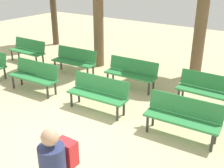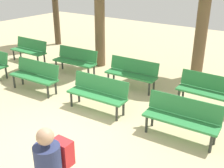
{
  "view_description": "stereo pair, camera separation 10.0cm",
  "coord_description": "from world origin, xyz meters",
  "px_view_note": "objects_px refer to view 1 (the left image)",
  "views": [
    {
      "loc": [
        3.83,
        -3.48,
        3.42
      ],
      "look_at": [
        0.0,
        2.1,
        0.55
      ],
      "focal_mm": 44.33,
      "sensor_mm": 36.0,
      "label": 1
    },
    {
      "loc": [
        3.91,
        -3.42,
        3.42
      ],
      "look_at": [
        0.0,
        2.1,
        0.55
      ],
      "focal_mm": 44.33,
      "sensor_mm": 36.0,
      "label": 2
    }
  ],
  "objects_px": {
    "bench_r1_c1": "(75,60)",
    "bench_r1_c3": "(209,89)",
    "bench_r0_c2": "(98,92)",
    "bench_r0_c1": "(34,75)",
    "bench_r1_c2": "(131,72)",
    "bench_r1_c0": "(28,49)",
    "bench_r0_c3": "(183,116)"
  },
  "relations": [
    {
      "from": "bench_r0_c2",
      "to": "bench_r1_c2",
      "type": "height_order",
      "value": "same"
    },
    {
      "from": "bench_r0_c2",
      "to": "bench_r1_c3",
      "type": "relative_size",
      "value": 1.01
    },
    {
      "from": "bench_r1_c0",
      "to": "bench_r1_c3",
      "type": "relative_size",
      "value": 1.0
    },
    {
      "from": "bench_r0_c2",
      "to": "bench_r1_c1",
      "type": "height_order",
      "value": "same"
    },
    {
      "from": "bench_r0_c1",
      "to": "bench_r0_c2",
      "type": "xyz_separation_m",
      "value": [
        2.28,
        0.09,
        0.0
      ]
    },
    {
      "from": "bench_r1_c0",
      "to": "bench_r1_c3",
      "type": "height_order",
      "value": "same"
    },
    {
      "from": "bench_r0_c2",
      "to": "bench_r1_c0",
      "type": "xyz_separation_m",
      "value": [
        -4.61,
        1.6,
        0.0
      ]
    },
    {
      "from": "bench_r0_c2",
      "to": "bench_r1_c1",
      "type": "distance_m",
      "value": 2.8
    },
    {
      "from": "bench_r0_c2",
      "to": "bench_r1_c0",
      "type": "relative_size",
      "value": 1.01
    },
    {
      "from": "bench_r0_c1",
      "to": "bench_r1_c2",
      "type": "xyz_separation_m",
      "value": [
        2.23,
        1.82,
        0.0
      ]
    },
    {
      "from": "bench_r0_c1",
      "to": "bench_r0_c3",
      "type": "distance_m",
      "value": 4.5
    },
    {
      "from": "bench_r1_c0",
      "to": "bench_r1_c3",
      "type": "distance_m",
      "value": 6.86
    },
    {
      "from": "bench_r0_c2",
      "to": "bench_r1_c0",
      "type": "height_order",
      "value": "same"
    },
    {
      "from": "bench_r0_c1",
      "to": "bench_r1_c3",
      "type": "distance_m",
      "value": 4.9
    },
    {
      "from": "bench_r0_c3",
      "to": "bench_r1_c2",
      "type": "relative_size",
      "value": 1.0
    },
    {
      "from": "bench_r1_c2",
      "to": "bench_r0_c1",
      "type": "bearing_deg",
      "value": -143.47
    },
    {
      "from": "bench_r0_c1",
      "to": "bench_r1_c2",
      "type": "relative_size",
      "value": 1.0
    },
    {
      "from": "bench_r0_c1",
      "to": "bench_r1_c0",
      "type": "xyz_separation_m",
      "value": [
        -2.33,
        1.69,
        0.0
      ]
    },
    {
      "from": "bench_r0_c1",
      "to": "bench_r1_c3",
      "type": "height_order",
      "value": "same"
    },
    {
      "from": "bench_r0_c2",
      "to": "bench_r1_c1",
      "type": "bearing_deg",
      "value": 140.68
    },
    {
      "from": "bench_r1_c0",
      "to": "bench_r1_c1",
      "type": "relative_size",
      "value": 0.99
    },
    {
      "from": "bench_r1_c1",
      "to": "bench_r1_c3",
      "type": "distance_m",
      "value": 4.52
    },
    {
      "from": "bench_r1_c1",
      "to": "bench_r1_c3",
      "type": "xyz_separation_m",
      "value": [
        4.52,
        0.11,
        0.0
      ]
    },
    {
      "from": "bench_r0_c3",
      "to": "bench_r1_c3",
      "type": "relative_size",
      "value": 1.01
    },
    {
      "from": "bench_r1_c2",
      "to": "bench_r1_c0",
      "type": "bearing_deg",
      "value": 178.94
    },
    {
      "from": "bench_r1_c1",
      "to": "bench_r1_c0",
      "type": "bearing_deg",
      "value": 177.77
    },
    {
      "from": "bench_r0_c1",
      "to": "bench_r0_c2",
      "type": "height_order",
      "value": "same"
    },
    {
      "from": "bench_r1_c0",
      "to": "bench_r1_c2",
      "type": "xyz_separation_m",
      "value": [
        4.55,
        0.12,
        0.0
      ]
    },
    {
      "from": "bench_r0_c3",
      "to": "bench_r1_c3",
      "type": "height_order",
      "value": "same"
    },
    {
      "from": "bench_r1_c1",
      "to": "bench_r1_c3",
      "type": "relative_size",
      "value": 1.01
    },
    {
      "from": "bench_r1_c2",
      "to": "bench_r0_c2",
      "type": "bearing_deg",
      "value": -90.94
    },
    {
      "from": "bench_r1_c0",
      "to": "bench_r1_c1",
      "type": "distance_m",
      "value": 2.34
    }
  ]
}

